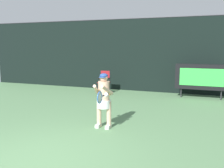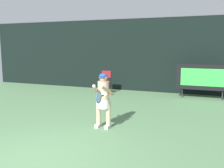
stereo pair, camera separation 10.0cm
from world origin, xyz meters
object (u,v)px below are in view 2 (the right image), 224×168
at_px(tennis_racket, 99,97).
at_px(umpire_chair, 105,80).
at_px(scoreboard, 203,77).
at_px(water_bottle, 110,93).
at_px(tennis_player, 103,98).

bearing_deg(tennis_racket, umpire_chair, 107.53).
bearing_deg(scoreboard, umpire_chair, -176.63).
bearing_deg(water_bottle, scoreboard, 10.08).
relative_size(umpire_chair, tennis_player, 0.71).
bearing_deg(tennis_racket, tennis_player, 99.85).
distance_m(scoreboard, tennis_player, 5.63).
relative_size(umpire_chair, tennis_racket, 1.79).
relative_size(scoreboard, tennis_racket, 3.65).
height_order(scoreboard, umpire_chair, scoreboard).
xyz_separation_m(tennis_player, tennis_racket, (0.14, -0.58, 0.14)).
height_order(umpire_chair, tennis_player, tennis_player).
xyz_separation_m(scoreboard, water_bottle, (-3.99, -0.71, -0.82)).
distance_m(scoreboard, tennis_racket, 6.10).
distance_m(water_bottle, tennis_racket, 5.24).
xyz_separation_m(water_bottle, tennis_player, (1.48, -4.33, 0.72)).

